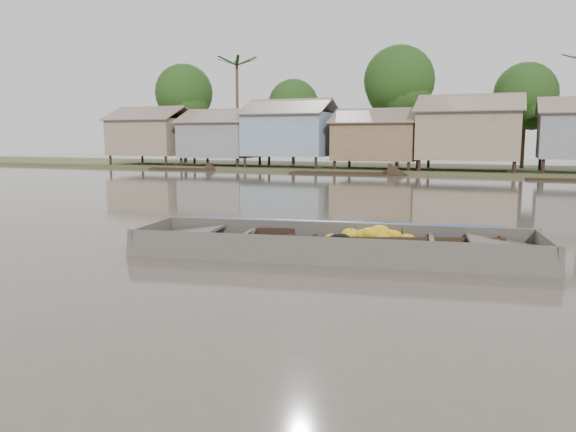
% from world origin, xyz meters
% --- Properties ---
extents(ground, '(120.00, 120.00, 0.00)m').
position_xyz_m(ground, '(0.00, 0.00, 0.00)').
color(ground, '#51493E').
rests_on(ground, ground).
extents(riverbank, '(120.00, 12.47, 10.22)m').
position_xyz_m(riverbank, '(3.03, 31.86, 3.07)').
color(riverbank, '#384723').
rests_on(riverbank, ground).
extents(banana_boat, '(5.63, 3.04, 0.79)m').
position_xyz_m(banana_boat, '(2.26, 1.38, 0.14)').
color(banana_boat, black).
rests_on(banana_boat, ground).
extents(viewer_boat, '(8.84, 3.51, 0.69)m').
position_xyz_m(viewer_boat, '(1.69, 0.53, 0.08)').
color(viewer_boat, '#413C37').
rests_on(viewer_boat, ground).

